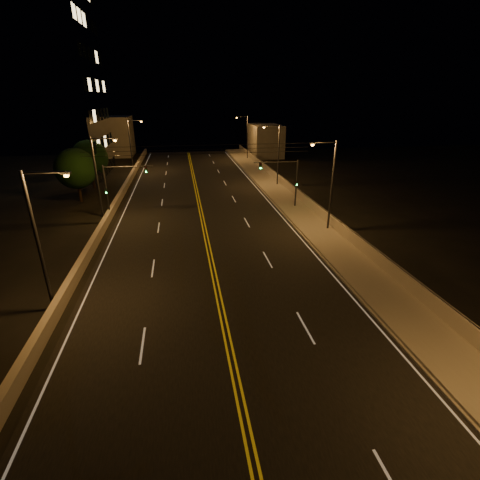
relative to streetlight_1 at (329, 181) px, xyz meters
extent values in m
cube|color=black|center=(-11.51, -4.80, -4.98)|extent=(18.00, 120.00, 0.02)
cube|color=gray|center=(-0.71, -4.80, -4.84)|extent=(3.60, 120.00, 0.30)
cube|color=gray|center=(-2.58, -4.80, -4.91)|extent=(0.14, 120.00, 0.15)
cube|color=#A89C8C|center=(0.94, -4.80, -4.19)|extent=(0.30, 120.00, 1.00)
cube|color=#A89C8C|center=(-21.27, -4.80, -4.53)|extent=(0.45, 120.00, 0.91)
cube|color=gray|center=(4.99, 45.91, -1.69)|extent=(6.00, 10.00, 6.58)
cube|color=gray|center=(-27.51, 51.69, -0.88)|extent=(8.00, 8.00, 8.22)
cylinder|color=black|center=(0.94, -4.80, -3.66)|extent=(0.06, 120.00, 0.06)
cube|color=silver|center=(-20.11, -4.80, -4.96)|extent=(0.12, 116.00, 0.00)
cube|color=silver|center=(-2.91, -4.80, -4.96)|extent=(0.12, 116.00, 0.00)
cube|color=gold|center=(-11.66, -4.80, -4.96)|extent=(0.12, 116.00, 0.00)
cube|color=gold|center=(-11.36, -4.80, -4.96)|extent=(0.12, 116.00, 0.00)
cube|color=silver|center=(-16.01, -14.30, -4.96)|extent=(0.12, 3.00, 0.00)
cube|color=silver|center=(-16.01, -5.30, -4.96)|extent=(0.12, 3.00, 0.00)
cube|color=silver|center=(-16.01, 3.70, -4.96)|extent=(0.12, 3.00, 0.00)
cube|color=silver|center=(-16.01, 12.70, -4.96)|extent=(0.12, 3.00, 0.00)
cube|color=silver|center=(-16.01, 21.70, -4.96)|extent=(0.12, 3.00, 0.00)
cube|color=silver|center=(-16.01, 30.70, -4.96)|extent=(0.12, 3.00, 0.00)
cube|color=silver|center=(-16.01, 39.70, -4.96)|extent=(0.12, 3.00, 0.00)
cube|color=silver|center=(-16.01, 48.70, -4.96)|extent=(0.12, 3.00, 0.00)
cube|color=silver|center=(-7.01, -14.30, -4.96)|extent=(0.12, 3.00, 0.00)
cube|color=silver|center=(-7.01, -5.30, -4.96)|extent=(0.12, 3.00, 0.00)
cube|color=silver|center=(-7.01, 3.70, -4.96)|extent=(0.12, 3.00, 0.00)
cube|color=silver|center=(-7.01, 12.70, -4.96)|extent=(0.12, 3.00, 0.00)
cube|color=silver|center=(-7.01, 21.70, -4.96)|extent=(0.12, 3.00, 0.00)
cube|color=silver|center=(-7.01, 30.70, -4.96)|extent=(0.12, 3.00, 0.00)
cube|color=silver|center=(-7.01, 39.70, -4.96)|extent=(0.12, 3.00, 0.00)
cube|color=silver|center=(-7.01, 48.70, -4.96)|extent=(0.12, 3.00, 0.00)
cylinder|color=#2D2D33|center=(0.29, 0.00, -0.70)|extent=(0.20, 0.20, 8.57)
cylinder|color=#2D2D33|center=(-0.81, 0.00, 3.44)|extent=(2.20, 0.12, 0.12)
cube|color=#2D2D33|center=(-1.91, 0.00, 3.37)|extent=(0.50, 0.25, 0.14)
sphere|color=#FF9E2D|center=(-1.91, 0.00, 3.27)|extent=(0.28, 0.28, 0.28)
cylinder|color=#2D2D33|center=(0.29, 18.58, -0.70)|extent=(0.20, 0.20, 8.57)
cylinder|color=#2D2D33|center=(-0.81, 18.58, 3.44)|extent=(2.20, 0.12, 0.12)
cube|color=#2D2D33|center=(-1.91, 18.58, 3.37)|extent=(0.50, 0.25, 0.14)
sphere|color=#FF9E2D|center=(-1.91, 18.58, 3.27)|extent=(0.28, 0.28, 0.28)
cylinder|color=#2D2D33|center=(0.29, 42.05, -0.70)|extent=(0.20, 0.20, 8.57)
cylinder|color=#2D2D33|center=(-0.81, 42.05, 3.44)|extent=(2.20, 0.12, 0.12)
cube|color=#2D2D33|center=(-1.91, 42.05, 3.37)|extent=(0.50, 0.25, 0.14)
sphere|color=#FF9E2D|center=(-1.91, 42.05, 3.27)|extent=(0.28, 0.28, 0.28)
cylinder|color=#2D2D33|center=(-21.71, -9.93, -0.70)|extent=(0.20, 0.20, 8.57)
cylinder|color=#2D2D33|center=(-20.61, -9.93, 3.44)|extent=(2.20, 0.12, 0.12)
cube|color=#2D2D33|center=(-19.51, -9.93, 3.37)|extent=(0.50, 0.25, 0.14)
sphere|color=#FF9E2D|center=(-19.51, -9.93, 3.27)|extent=(0.28, 0.28, 0.28)
cylinder|color=#2D2D33|center=(-21.71, 6.25, -0.70)|extent=(0.20, 0.20, 8.57)
cylinder|color=#2D2D33|center=(-20.61, 6.25, 3.44)|extent=(2.20, 0.12, 0.12)
cube|color=#2D2D33|center=(-19.51, 6.25, 3.37)|extent=(0.50, 0.25, 0.14)
sphere|color=#FF9E2D|center=(-19.51, 6.25, 3.27)|extent=(0.28, 0.28, 0.28)
cylinder|color=#2D2D33|center=(-21.71, 33.35, -0.70)|extent=(0.20, 0.20, 8.57)
cylinder|color=#2D2D33|center=(-20.61, 33.35, 3.44)|extent=(2.20, 0.12, 0.12)
cube|color=#2D2D33|center=(-19.51, 33.35, 3.37)|extent=(0.50, 0.25, 0.14)
sphere|color=#FF9E2D|center=(-19.51, 33.35, 3.27)|extent=(0.28, 0.28, 0.28)
cylinder|color=#2D2D33|center=(-0.51, 7.77, -2.17)|extent=(0.18, 0.18, 5.63)
cylinder|color=#2D2D33|center=(-3.01, 7.77, 0.45)|extent=(5.00, 0.10, 0.10)
cube|color=black|center=(-4.76, 7.77, 0.10)|extent=(0.28, 0.18, 0.80)
sphere|color=#19FF4C|center=(-4.76, 7.66, -0.15)|extent=(0.14, 0.14, 0.14)
cube|color=black|center=(-0.51, 7.62, -1.99)|extent=(0.22, 0.14, 0.55)
cylinder|color=#2D2D33|center=(-21.31, 7.77, -2.17)|extent=(0.18, 0.18, 5.63)
cylinder|color=#2D2D33|center=(-18.81, 7.77, 0.45)|extent=(5.00, 0.10, 0.10)
cube|color=black|center=(-17.06, 7.77, 0.10)|extent=(0.28, 0.18, 0.80)
sphere|color=#19FF4C|center=(-17.06, 7.66, -0.15)|extent=(0.14, 0.14, 0.14)
cube|color=black|center=(-21.31, 7.62, -1.99)|extent=(0.22, 0.14, 0.55)
cylinder|color=black|center=(-11.51, 4.70, 2.01)|extent=(22.00, 0.03, 0.03)
cylinder|color=black|center=(-11.51, 4.70, 2.41)|extent=(22.00, 0.03, 0.03)
cylinder|color=black|center=(-11.51, 4.70, 2.81)|extent=(22.00, 0.03, 0.03)
cylinder|color=black|center=(-25.92, 14.72, -3.84)|extent=(0.36, 0.36, 2.28)
sphere|color=black|center=(-25.92, 14.72, -0.87)|extent=(4.82, 4.82, 4.82)
cylinder|color=black|center=(-25.86, 21.96, -3.82)|extent=(0.36, 0.36, 2.33)
sphere|color=black|center=(-25.86, 21.96, -0.77)|extent=(4.92, 4.92, 4.92)
camera|label=1|loc=(-13.39, -29.77, 7.18)|focal=26.00mm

